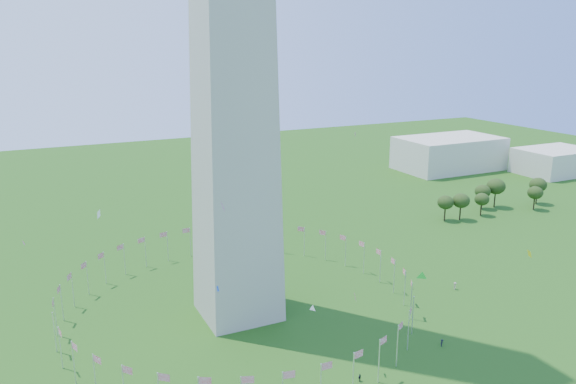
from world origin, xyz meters
The scene contains 5 objects.
flag_ring centered at (0.00, 50.00, 4.50)m, with size 80.24×80.24×9.00m.
gov_building_east_a centered at (150.00, 150.00, 8.00)m, with size 50.00×30.00×16.00m, color beige.
gov_building_east_b centered at (190.00, 120.00, 6.00)m, with size 35.00×25.00×12.00m, color beige.
kites_aloft centered at (4.48, 23.31, 21.35)m, with size 105.75×75.87×35.80m.
tree_line_east centered at (116.11, 85.65, 4.86)m, with size 53.34×15.47×11.05m.
Camera 1 is at (-41.57, -63.67, 61.92)m, focal length 35.00 mm.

